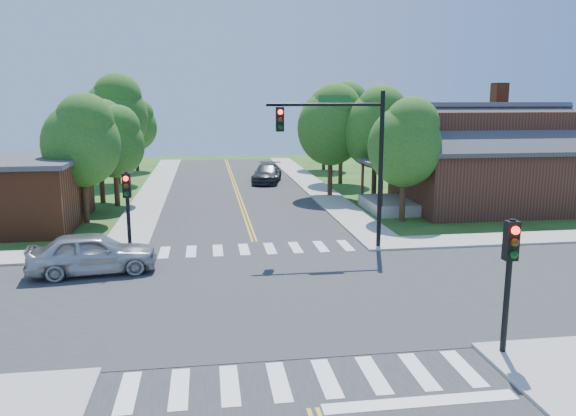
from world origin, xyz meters
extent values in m
plane|color=#264B17|center=(0.00, 0.00, 0.00)|extent=(100.00, 100.00, 0.00)
cube|color=#2D2D30|center=(0.00, 0.00, 0.02)|extent=(10.00, 90.00, 0.04)
cube|color=#2D2D30|center=(0.00, 0.00, 0.03)|extent=(90.00, 10.00, 0.04)
cube|color=#2D2D30|center=(0.00, 0.00, 0.00)|extent=(10.20, 10.20, 0.06)
cube|color=#9E9B93|center=(6.10, 25.00, 0.07)|extent=(2.20, 40.00, 0.14)
cube|color=#9E9B93|center=(-6.10, 25.00, 0.07)|extent=(2.20, 40.00, 0.14)
cube|color=white|center=(-4.20, 6.20, 0.05)|extent=(0.45, 2.00, 0.01)
cube|color=white|center=(-3.00, 6.20, 0.05)|extent=(0.45, 2.00, 0.01)
cube|color=white|center=(-1.80, 6.20, 0.05)|extent=(0.45, 2.00, 0.01)
cube|color=white|center=(-0.60, 6.20, 0.05)|extent=(0.45, 2.00, 0.01)
cube|color=white|center=(0.60, 6.20, 0.05)|extent=(0.45, 2.00, 0.01)
cube|color=white|center=(1.80, 6.20, 0.05)|extent=(0.45, 2.00, 0.01)
cube|color=white|center=(3.00, 6.20, 0.05)|extent=(0.45, 2.00, 0.01)
cube|color=white|center=(4.20, 6.20, 0.05)|extent=(0.45, 2.00, 0.01)
cube|color=white|center=(-4.20, -6.20, 0.05)|extent=(0.45, 2.00, 0.01)
cube|color=white|center=(-3.00, -6.20, 0.05)|extent=(0.45, 2.00, 0.01)
cube|color=white|center=(-1.80, -6.20, 0.05)|extent=(0.45, 2.00, 0.01)
cube|color=white|center=(-0.60, -6.20, 0.05)|extent=(0.45, 2.00, 0.01)
cube|color=white|center=(0.60, -6.20, 0.05)|extent=(0.45, 2.00, 0.01)
cube|color=white|center=(1.80, -6.20, 0.05)|extent=(0.45, 2.00, 0.01)
cube|color=white|center=(3.00, -6.20, 0.05)|extent=(0.45, 2.00, 0.01)
cube|color=white|center=(4.20, -6.20, 0.05)|extent=(0.45, 2.00, 0.01)
cube|color=yellow|center=(-0.10, 26.25, 0.05)|extent=(0.10, 37.50, 0.01)
cube|color=yellow|center=(0.10, 26.25, 0.05)|extent=(0.10, 37.50, 0.01)
cube|color=white|center=(2.50, -7.60, 0.00)|extent=(4.60, 0.45, 0.09)
cylinder|color=black|center=(5.60, 5.60, 3.60)|extent=(0.20, 0.20, 7.20)
cylinder|color=black|center=(3.00, 5.60, 6.60)|extent=(5.20, 0.14, 0.14)
cube|color=#19591E|center=(3.40, 5.55, 6.85)|extent=(1.40, 0.04, 0.30)
cube|color=black|center=(1.00, 5.60, 5.98)|extent=(0.34, 0.28, 1.05)
sphere|color=#FF0C0C|center=(1.00, 5.43, 6.29)|extent=(0.22, 0.22, 0.22)
sphere|color=#3F2605|center=(1.00, 5.43, 5.97)|extent=(0.22, 0.22, 0.22)
sphere|color=#05330F|center=(1.00, 5.43, 5.65)|extent=(0.22, 0.22, 0.22)
cylinder|color=black|center=(5.60, -5.60, 1.90)|extent=(0.16, 0.16, 3.80)
cube|color=black|center=(5.60, -5.60, 3.23)|extent=(0.34, 0.28, 1.05)
sphere|color=#FF0C0C|center=(5.60, -5.77, 3.54)|extent=(0.22, 0.22, 0.22)
sphere|color=#3F2605|center=(5.60, -5.77, 3.22)|extent=(0.22, 0.22, 0.22)
sphere|color=#05330F|center=(5.60, -5.77, 2.90)|extent=(0.22, 0.22, 0.22)
cylinder|color=black|center=(-5.60, 5.60, 1.90)|extent=(0.16, 0.16, 3.80)
cube|color=black|center=(-5.60, 5.60, 3.23)|extent=(0.34, 0.28, 1.05)
sphere|color=#FF0C0C|center=(-5.60, 5.43, 3.54)|extent=(0.22, 0.22, 0.22)
sphere|color=#3F2605|center=(-5.60, 5.43, 3.22)|extent=(0.22, 0.22, 0.22)
sphere|color=#05330F|center=(-5.60, 5.43, 2.90)|extent=(0.22, 0.22, 0.22)
cube|color=#361B13|center=(15.20, 14.20, 2.00)|extent=(10.00, 8.00, 4.00)
cube|color=#9E9B93|center=(8.90, 14.20, 0.35)|extent=(2.60, 4.50, 0.70)
cylinder|color=#361B13|center=(7.80, 12.20, 1.60)|extent=(0.18, 0.18, 2.50)
cylinder|color=#361B13|center=(7.80, 16.20, 1.60)|extent=(0.18, 0.18, 2.50)
cube|color=#38383D|center=(8.90, 14.20, 2.95)|extent=(2.80, 4.80, 0.18)
cube|color=brown|center=(17.70, 17.70, 3.55)|extent=(0.90, 0.90, 7.11)
cylinder|color=#382314|center=(8.72, 11.17, 1.30)|extent=(0.34, 0.34, 2.60)
ellipsoid|color=#1B5519|center=(8.72, 11.17, 4.24)|extent=(4.11, 3.90, 4.52)
sphere|color=#1B5519|center=(9.02, 10.97, 5.48)|extent=(3.01, 3.01, 3.01)
cylinder|color=#382314|center=(9.13, 17.99, 1.44)|extent=(0.34, 0.34, 2.89)
ellipsoid|color=#1B5519|center=(9.13, 17.99, 4.71)|extent=(4.56, 4.33, 5.02)
sphere|color=#1B5519|center=(9.43, 17.79, 6.08)|extent=(3.35, 3.35, 3.35)
cylinder|color=#382314|center=(8.62, 25.63, 1.54)|extent=(0.34, 0.34, 3.08)
ellipsoid|color=#1B5519|center=(8.62, 25.63, 5.03)|extent=(4.87, 4.63, 5.36)
sphere|color=#1B5519|center=(8.92, 25.43, 6.49)|extent=(3.57, 3.57, 3.57)
cylinder|color=#382314|center=(9.18, 34.93, 1.49)|extent=(0.34, 0.34, 2.98)
ellipsoid|color=#1B5519|center=(9.18, 34.93, 4.86)|extent=(4.70, 4.47, 5.17)
sphere|color=#1B5519|center=(9.48, 34.73, 6.27)|extent=(3.45, 3.45, 3.45)
cylinder|color=#382314|center=(-8.97, 13.38, 1.34)|extent=(0.34, 0.34, 2.68)
ellipsoid|color=#1B5519|center=(-8.97, 13.38, 4.37)|extent=(4.23, 4.02, 4.66)
sphere|color=#1B5519|center=(-8.67, 13.18, 5.64)|extent=(3.10, 3.10, 3.10)
cylinder|color=#382314|center=(-9.14, 19.64, 1.28)|extent=(0.34, 0.34, 2.55)
ellipsoid|color=#1B5519|center=(-9.14, 19.64, 4.17)|extent=(4.03, 3.83, 4.43)
sphere|color=#1B5519|center=(-8.84, 19.44, 5.37)|extent=(2.96, 2.96, 2.96)
cylinder|color=#382314|center=(-9.37, 28.36, 1.66)|extent=(0.34, 0.34, 3.31)
ellipsoid|color=#1B5519|center=(-9.37, 28.36, 5.41)|extent=(5.23, 4.97, 5.75)
sphere|color=#1B5519|center=(-9.07, 28.16, 6.98)|extent=(3.84, 3.84, 3.84)
cylinder|color=#382314|center=(-8.80, 36.61, 1.28)|extent=(0.34, 0.34, 2.57)
ellipsoid|color=#1B5519|center=(-8.80, 36.61, 4.19)|extent=(4.05, 3.85, 4.46)
sphere|color=#1B5519|center=(-8.50, 36.41, 5.40)|extent=(2.97, 2.97, 2.97)
cylinder|color=#382314|center=(6.40, 19.59, 1.48)|extent=(0.34, 0.34, 2.96)
ellipsoid|color=#1B5519|center=(6.40, 19.59, 4.82)|extent=(4.67, 4.43, 5.13)
sphere|color=#1B5519|center=(6.70, 19.39, 6.22)|extent=(3.42, 3.42, 3.42)
cylinder|color=#382314|center=(-8.00, 18.31, 1.21)|extent=(0.34, 0.34, 2.42)
ellipsoid|color=#1B5519|center=(-8.00, 18.31, 3.95)|extent=(3.82, 3.63, 4.21)
sphere|color=#1B5519|center=(-7.70, 18.11, 5.10)|extent=(2.80, 2.80, 2.80)
imported|color=#ADB1B4|center=(-6.76, 3.50, 0.84)|extent=(3.25, 5.42, 1.67)
imported|color=#2B2C2F|center=(2.72, 26.87, 0.75)|extent=(4.35, 6.11, 1.51)
camera|label=1|loc=(-2.21, -18.78, 6.87)|focal=35.00mm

